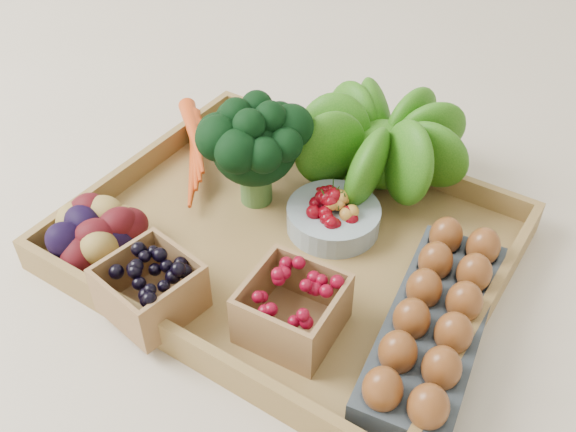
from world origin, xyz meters
The scene contains 10 objects.
ground centered at (0.00, 0.00, 0.00)m, with size 4.00×4.00×0.00m, color beige.
tray centered at (0.00, 0.00, 0.01)m, with size 0.55×0.45×0.01m, color olive.
carrots centered at (-0.22, 0.08, 0.04)m, with size 0.19×0.14×0.05m, color #C74013, non-canonical shape.
lettuce centered at (0.04, 0.19, 0.10)m, with size 0.16×0.16×0.16m, color #13500C.
broccoli centered at (-0.09, 0.05, 0.07)m, with size 0.15×0.15×0.12m, color black, non-canonical shape.
cherry_bowl centered at (0.04, 0.06, 0.03)m, with size 0.13×0.13×0.03m, color #8C9EA5.
egg_carton centered at (0.23, -0.04, 0.03)m, with size 0.10×0.30×0.03m, color #363F45.
potatoes centered at (-0.20, -0.14, 0.06)m, with size 0.15×0.15×0.08m, color #3B090E, non-canonical shape.
punnet_blackberry centered at (-0.07, -0.19, 0.05)m, with size 0.10×0.10×0.07m, color black.
punnet_raspberry centered at (0.09, -0.12, 0.05)m, with size 0.11×0.11×0.07m, color #660416.
Camera 1 is at (0.35, -0.53, 0.62)m, focal length 40.00 mm.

